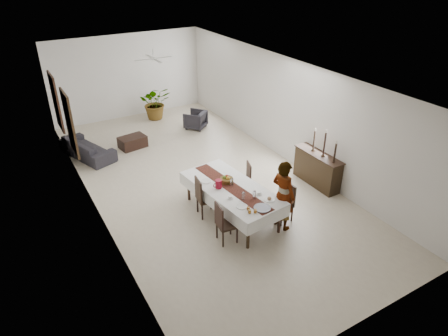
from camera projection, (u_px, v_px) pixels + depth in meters
floor at (200, 180)px, 11.70m from camera, size 6.00×12.00×0.00m
ceiling at (196, 71)px, 10.16m from camera, size 6.00×12.00×0.02m
wall_back at (128, 76)px, 15.47m from camera, size 6.00×0.02×3.20m
wall_front at (369, 257)px, 6.39m from camera, size 6.00×0.02×3.20m
wall_left at (87, 154)px, 9.60m from camera, size 0.02×12.00×3.20m
wall_right at (285, 110)px, 12.25m from camera, size 0.02×12.00×3.20m
dining_table_top at (231, 188)px, 9.77m from camera, size 1.36×2.71×0.05m
table_leg_fl at (248, 234)px, 8.85m from camera, size 0.08×0.08×0.76m
table_leg_fr at (279, 219)px, 9.35m from camera, size 0.08×0.08×0.76m
table_leg_bl at (189, 187)px, 10.59m from camera, size 0.08×0.08×0.76m
table_leg_br at (218, 177)px, 11.09m from camera, size 0.08×0.08×0.76m
tablecloth_top at (231, 187)px, 9.76m from camera, size 1.58×2.92×0.01m
tablecloth_drape_left at (210, 201)px, 9.50m from camera, size 0.32×2.78×0.33m
tablecloth_drape_right at (251, 185)px, 10.16m from camera, size 0.32×2.78×0.33m
tablecloth_drape_near at (270, 220)px, 8.85m from camera, size 1.27×0.15×0.33m
tablecloth_drape_far at (200, 171)px, 10.81m from camera, size 1.27×0.15×0.33m
table_runner at (231, 187)px, 9.75m from camera, size 0.68×2.74×0.00m
red_pitcher at (219, 184)px, 9.67m from camera, size 0.18×0.18×0.22m
pitcher_handle at (215, 185)px, 9.63m from camera, size 0.13×0.04×0.13m
wine_glass_near at (254, 195)px, 9.28m from camera, size 0.08×0.08×0.18m
wine_glass_mid at (243, 196)px, 9.23m from camera, size 0.08×0.08×0.18m
wine_glass_far at (232, 182)px, 9.78m from camera, size 0.08×0.08×0.18m
teacup_right at (259, 193)px, 9.45m from camera, size 0.10×0.10×0.07m
saucer_right at (259, 194)px, 9.46m from camera, size 0.16×0.16×0.01m
teacup_left at (230, 197)px, 9.30m from camera, size 0.10×0.10×0.07m
saucer_left at (230, 198)px, 9.31m from camera, size 0.16×0.16×0.01m
plate_near_right at (269, 200)px, 9.25m from camera, size 0.26×0.26×0.02m
bread_near_right at (269, 199)px, 9.24m from camera, size 0.10×0.10×0.10m
plate_near_left at (242, 206)px, 9.01m from camera, size 0.26×0.26×0.02m
plate_far_left at (206, 181)px, 9.99m from camera, size 0.26×0.26×0.02m
serving_tray at (262, 208)px, 8.95m from camera, size 0.39×0.39×0.02m
jam_jar_a at (255, 211)px, 8.79m from camera, size 0.07×0.07×0.08m
jam_jar_b at (250, 212)px, 8.77m from camera, size 0.07×0.07×0.08m
jam_jar_c at (248, 208)px, 8.88m from camera, size 0.07×0.07×0.08m
fruit_basket at (227, 180)px, 9.95m from camera, size 0.33×0.33×0.11m
fruit_red at (227, 176)px, 9.94m from camera, size 0.10×0.10×0.10m
fruit_green at (224, 177)px, 9.91m from camera, size 0.09×0.09×0.09m
fruit_yellow at (228, 178)px, 9.87m from camera, size 0.09×0.09×0.09m
chair_right_near_seat at (283, 205)px, 9.75m from camera, size 0.44×0.44×0.05m
chair_right_near_leg_fl at (292, 214)px, 9.82m from camera, size 0.04×0.04×0.41m
chair_right_near_leg_fr at (283, 208)px, 10.07m from camera, size 0.04×0.04×0.41m
chair_right_near_leg_bl at (282, 219)px, 9.65m from camera, size 0.04×0.04×0.41m
chair_right_near_leg_br at (272, 212)px, 9.90m from camera, size 0.04×0.04×0.41m
chair_right_near_back at (289, 193)px, 9.71m from camera, size 0.07×0.42×0.53m
chair_right_far_seat at (242, 181)px, 10.80m from camera, size 0.50×0.50×0.05m
chair_right_far_leg_fl at (249, 191)px, 10.79m from camera, size 0.05×0.05×0.39m
chair_right_far_leg_fr at (246, 185)px, 11.07m from camera, size 0.05×0.05×0.39m
chair_right_far_leg_bl at (238, 192)px, 10.73m from camera, size 0.05×0.05×0.39m
chair_right_far_leg_br at (235, 186)px, 11.01m from camera, size 0.05×0.05×0.39m
chair_right_far_back at (249, 172)px, 10.70m from camera, size 0.16×0.39×0.51m
chair_left_near_seat at (227, 225)px, 9.05m from camera, size 0.47×0.47×0.05m
chair_left_near_leg_fl at (217, 231)px, 9.24m from camera, size 0.05×0.05×0.42m
chair_left_near_leg_fr at (223, 239)px, 8.96m from camera, size 0.05×0.05×0.42m
chair_left_near_leg_bl at (231, 227)px, 9.36m from camera, size 0.05×0.05×0.42m
chair_left_near_leg_br at (237, 235)px, 9.08m from camera, size 0.05×0.05×0.42m
chair_left_near_back at (219, 216)px, 8.84m from camera, size 0.09×0.43×0.55m
chair_left_far_seat at (207, 199)px, 9.95m from camera, size 0.51×0.51×0.05m
chair_left_far_leg_fl at (197, 205)px, 10.16m from camera, size 0.05×0.05×0.44m
chair_left_far_leg_fr at (202, 212)px, 9.86m from camera, size 0.05×0.05×0.44m
chair_left_far_leg_bl at (211, 202)px, 10.28m from camera, size 0.05×0.05×0.44m
chair_left_far_leg_br at (216, 209)px, 9.98m from camera, size 0.05×0.05×0.44m
chair_left_far_back at (198, 190)px, 9.74m from camera, size 0.10×0.45×0.57m
woman at (283, 195)px, 9.32m from camera, size 0.55×0.72×1.78m
sideboard_body at (317, 169)px, 11.29m from camera, size 0.41×1.54×0.92m
sideboard_top at (319, 154)px, 11.06m from camera, size 0.45×1.60×0.03m
candlestick_near_base at (334, 162)px, 10.62m from camera, size 0.10×0.10×0.03m
candlestick_near_shaft at (335, 153)px, 10.49m from camera, size 0.05×0.05×0.51m
candlestick_near_candle at (337, 142)px, 10.34m from camera, size 0.04×0.04×0.08m
candlestick_mid_base at (323, 156)px, 10.93m from camera, size 0.10×0.10×0.03m
candlestick_mid_shaft at (325, 144)px, 10.76m from camera, size 0.05×0.05×0.67m
candlestick_mid_candle at (326, 131)px, 10.58m from camera, size 0.04×0.04×0.08m
candlestick_far_base at (313, 150)px, 11.24m from camera, size 0.10×0.10×0.03m
candlestick_far_shaft at (314, 140)px, 11.09m from camera, size 0.05×0.05×0.56m
candlestick_far_candle at (315, 130)px, 10.94m from camera, size 0.04×0.04×0.08m
sofa at (87, 148)px, 12.87m from camera, size 1.46×2.25×0.61m
armchair at (195, 120)px, 14.92m from camera, size 1.01×1.02×0.67m
coffee_table at (133, 142)px, 13.52m from camera, size 0.95×0.71×0.39m
potted_plant at (155, 103)px, 15.63m from camera, size 1.40×1.29×1.31m
mirror_frame_near at (70, 124)px, 11.28m from camera, size 0.06×1.05×1.85m
mirror_glass_near at (71, 123)px, 11.30m from camera, size 0.01×0.90×1.70m
mirror_frame_far at (56, 102)px, 12.87m from camera, size 0.06×1.05×1.85m
mirror_glass_far at (57, 102)px, 12.89m from camera, size 0.01×0.90×1.70m
fan_rod at (153, 52)px, 12.47m from camera, size 0.04×0.04×0.20m
fan_hub at (154, 59)px, 12.57m from camera, size 0.16×0.16×0.08m
fan_blade_n at (150, 56)px, 12.84m from camera, size 0.10×0.55×0.01m
fan_blade_s at (158, 61)px, 12.31m from camera, size 0.10×0.55×0.01m
fan_blade_e at (164, 57)px, 12.73m from camera, size 0.55×0.10×0.01m
fan_blade_w at (143, 60)px, 12.42m from camera, size 0.55×0.10×0.01m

